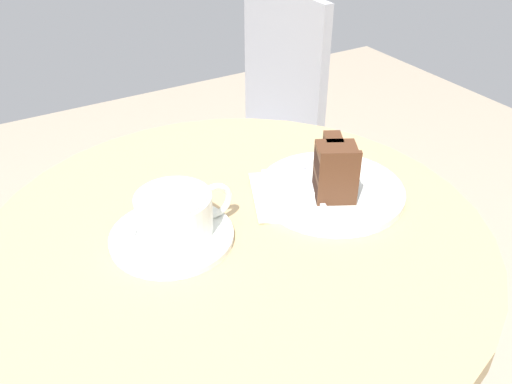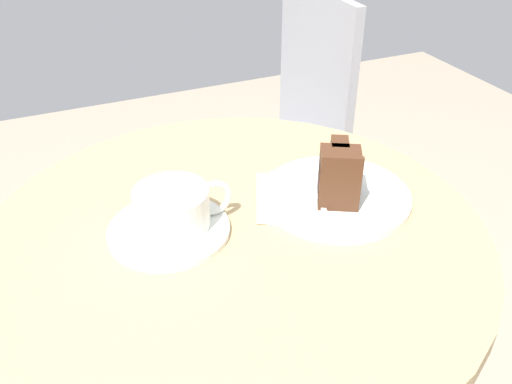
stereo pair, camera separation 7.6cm
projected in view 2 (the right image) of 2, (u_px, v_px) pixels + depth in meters
The scene contains 9 objects.
cafe_table at pixel (236, 295), 0.82m from camera, with size 0.71×0.71×0.74m.
saucer at pixel (169, 230), 0.74m from camera, with size 0.17×0.17×0.01m.
coffee_cup at pixel (174, 207), 0.73m from camera, with size 0.14×0.10×0.06m.
teaspoon at pixel (140, 213), 0.76m from camera, with size 0.06×0.08×0.00m.
cake_plate at pixel (336, 196), 0.81m from camera, with size 0.22×0.22×0.01m.
cake_slice at pixel (339, 175), 0.77m from camera, with size 0.08×0.09×0.09m.
fork at pixel (314, 180), 0.83m from camera, with size 0.06×0.14×0.00m.
napkin at pixel (308, 198), 0.81m from camera, with size 0.20×0.20×0.00m.
cafe_chair at pixel (282, 132), 1.44m from camera, with size 0.39×0.39×0.90m.
Camera 2 is at (-0.21, -0.56, 1.20)m, focal length 38.00 mm.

